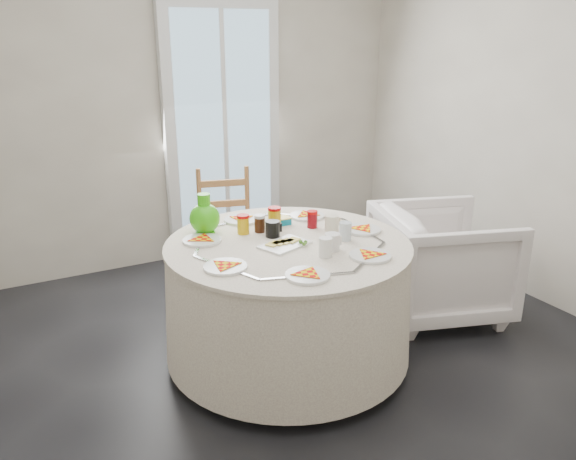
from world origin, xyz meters
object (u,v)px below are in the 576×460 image
armchair (441,260)px  wooden_chair (228,232)px  table (288,300)px  green_pitcher (204,209)px

armchair → wooden_chair: bearing=66.7°
wooden_chair → armchair: (1.12, -0.99, -0.08)m
table → green_pitcher: (-0.34, 0.37, 0.49)m
wooden_chair → green_pitcher: size_ratio=4.04×
table → wooden_chair: wooden_chair is taller
table → armchair: bearing=1.0°
table → green_pitcher: size_ratio=6.13×
armchair → green_pitcher: green_pitcher is taller
wooden_chair → green_pitcher: (-0.40, -0.64, 0.40)m
table → wooden_chair: (0.05, 1.01, 0.09)m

